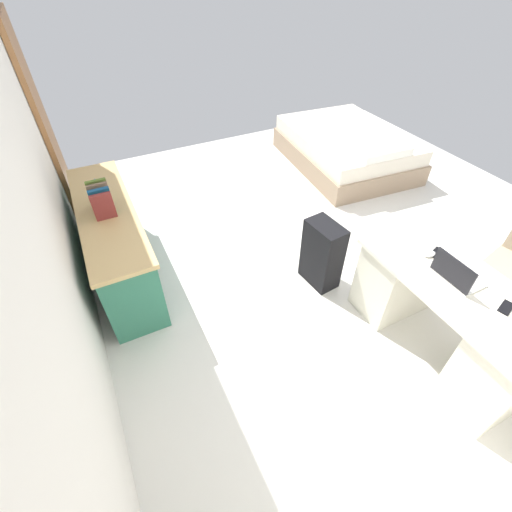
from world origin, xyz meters
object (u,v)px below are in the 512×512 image
Objects in this scene: desk at (445,316)px; computer_mouse at (430,254)px; credenza at (116,242)px; laptop at (456,274)px; cell_phone_near_laptop at (506,308)px; bed at (346,148)px; figurine_small at (96,183)px; suitcase_black at (322,254)px; cell_phone_by_mouse at (437,253)px.

computer_mouse is at bearing -4.27° from desk.
laptop is at bearing -133.71° from credenza.
cell_phone_near_laptop is at bearing -164.41° from laptop.
bed is 20.11× the size of computer_mouse.
laptop is at bearing 170.98° from computer_mouse.
figurine_small is (-0.45, 3.32, 0.54)m from bed.
laptop is (-2.79, 1.28, 0.53)m from bed.
credenza is at bearing 45.63° from desk.
desk is at bearing -165.06° from suitcase_black.
credenza is 5.79× the size of laptop.
figurine_small is (2.40, 2.06, 0.41)m from desk.
cell_phone_by_mouse is (-1.70, -2.15, 0.36)m from credenza.
figurine_small reaches higher than credenza.
computer_mouse reaches higher than desk.
desk is at bearing 156.06° from bed.
laptop is at bearing 14.80° from desk.
laptop is (-1.95, -2.04, 0.40)m from credenza.
cell_phone_near_laptop is 3.42m from figurine_small.
figurine_small is at bearing 40.62° from desk.
cell_phone_near_laptop is at bearing -164.23° from desk.
suitcase_black reaches higher than bed.
cell_phone_by_mouse reaches higher than desk.
figurine_small reaches higher than bed.
cell_phone_by_mouse is at bearing -18.39° from cell_phone_near_laptop.
suitcase_black is 0.96m from cell_phone_by_mouse.
laptop is at bearing -138.87° from figurine_small.
cell_phone_near_laptop and cell_phone_by_mouse have the same top height.
laptop is 0.35m from cell_phone_near_laptop.
cell_phone_near_laptop is at bearing 161.03° from cell_phone_by_mouse.
computer_mouse is 0.60m from cell_phone_near_laptop.
bed is at bearing -23.94° from desk.
cell_phone_near_laptop is 1.24× the size of figurine_small.
bed is at bearing -82.35° from figurine_small.
computer_mouse is (0.26, -0.04, -0.03)m from laptop.
computer_mouse is (-1.69, -2.08, 0.37)m from credenza.
cell_phone_near_laptop is (-0.27, -0.08, 0.35)m from desk.
cell_phone_by_mouse is (-0.72, -0.49, 0.40)m from suitcase_black.
computer_mouse is (0.32, -0.02, 0.36)m from desk.
computer_mouse is at bearing -129.10° from credenza.
suitcase_black is 4.85× the size of cell_phone_near_laptop.
cell_phone_near_laptop is 0.59m from cell_phone_by_mouse.
cell_phone_by_mouse is (0.31, -0.09, 0.35)m from desk.
desk is at bearing -139.38° from figurine_small.
credenza is at bearing 46.29° from laptop.
desk is 4.64× the size of laptop.
cell_phone_by_mouse is (0.59, -0.02, 0.00)m from cell_phone_near_laptop.
desk is at bearing 146.08° from cell_phone_by_mouse.
suitcase_black is at bearing 30.40° from computer_mouse.
credenza is at bearing 34.30° from cell_phone_by_mouse.
laptop reaches higher than desk.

